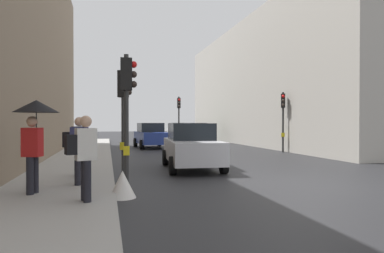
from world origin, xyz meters
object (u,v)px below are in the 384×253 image
Objects in this scene: traffic_light_near_right at (124,102)px; traffic_light_far_median at (179,112)px; car_white_compact at (177,130)px; car_blue_van at (151,135)px; pedestrian_with_umbrella at (35,120)px; pedestrian_with_grey_backpack at (78,146)px; car_green_estate at (195,132)px; pedestrian_with_black_backpack at (84,153)px; car_silver_hatchback at (192,146)px; pedestrian_in_dark_coat at (79,144)px; traffic_light_mid_street at (283,111)px; traffic_light_near_left at (127,97)px; warning_sign_triangle at (123,184)px.

traffic_light_far_median is (5.18, 16.03, 0.27)m from traffic_light_near_right.
traffic_light_far_median is 12.15m from car_white_compact.
car_blue_van is 16.17m from pedestrian_with_umbrella.
pedestrian_with_grey_backpack is at bearing -110.22° from traffic_light_far_median.
traffic_light_far_median reaches higher than car_green_estate.
traffic_light_near_right is at bearing 74.24° from pedestrian_with_black_backpack.
pedestrian_in_dark_coat reaches higher than car_silver_hatchback.
traffic_light_near_left is at bearing -136.80° from traffic_light_mid_street.
pedestrian_with_grey_backpack is at bearing 49.29° from pedestrian_with_umbrella.
pedestrian_in_dark_coat reaches higher than car_green_estate.
pedestrian_with_black_backpack is (-3.48, -16.52, 0.29)m from car_blue_van.
pedestrian_with_umbrella is (-9.51, -21.84, 0.96)m from car_green_estate.
traffic_light_near_right is 0.82× the size of car_white_compact.
pedestrian_with_grey_backpack is at bearing -86.69° from pedestrian_in_dark_coat.
traffic_light_near_left reaches higher than car_blue_van.
car_green_estate is at bearing 52.39° from car_blue_van.
pedestrian_with_black_backpack reaches higher than car_blue_van.
car_silver_hatchback is (-7.10, -5.61, -1.62)m from traffic_light_mid_street.
traffic_light_near_right is at bearing -104.99° from car_white_compact.
traffic_light_mid_street reaches higher than car_blue_van.
car_blue_van is at bearing 73.43° from pedestrian_with_umbrella.
traffic_light_far_median reaches higher than car_blue_van.
traffic_light_near_left is 1.67× the size of pedestrian_with_umbrella.
pedestrian_with_umbrella is (-4.60, -15.47, 0.96)m from car_blue_van.
traffic_light_mid_street reaches higher than pedestrian_with_black_backpack.
traffic_light_mid_street is 0.84× the size of car_green_estate.
car_blue_van is 15.90m from warning_sign_triangle.
pedestrian_with_grey_backpack reaches higher than car_green_estate.
car_silver_hatchback is (-4.81, -26.05, 0.00)m from car_white_compact.
pedestrian_in_dark_coat is (-0.36, 3.44, -0.03)m from pedestrian_with_black_backpack.
traffic_light_near_right reaches higher than pedestrian_in_dark_coat.
car_silver_hatchback is 18.24m from car_green_estate.
car_green_estate is 2.42× the size of pedestrian_with_black_backpack.
pedestrian_with_umbrella is at bearing -107.52° from car_white_compact.
traffic_light_mid_street is at bearing -78.95° from car_green_estate.
car_white_compact is at bearing 75.86° from traffic_light_near_left.
traffic_light_far_median is at bearing 48.25° from car_blue_van.
traffic_light_near_right is at bearing -110.90° from car_green_estate.
traffic_light_near_right is 0.97× the size of traffic_light_mid_street.
car_silver_hatchback is 11.24m from car_blue_van.
pedestrian_with_umbrella is (-9.56, -30.28, 0.96)m from car_white_compact.
pedestrian_with_umbrella is 1.67m from pedestrian_with_black_backpack.
traffic_light_near_right reaches higher than car_blue_van.
pedestrian_with_umbrella is at bearing 137.04° from pedestrian_with_black_backpack.
pedestrian_in_dark_coat is at bearing 128.36° from traffic_light_near_left.
car_blue_van and car_green_estate have the same top height.
pedestrian_with_black_backpack is at bearing -133.80° from warning_sign_triangle.
car_green_estate is at bearing 69.87° from pedestrian_with_black_backpack.
traffic_light_mid_street is 0.84× the size of car_blue_van.
pedestrian_with_umbrella is 3.29× the size of warning_sign_triangle.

